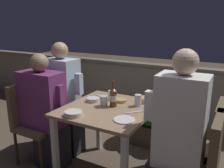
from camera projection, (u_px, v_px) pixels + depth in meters
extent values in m
cube|color=gray|center=(159.00, 94.00, 3.75)|extent=(9.00, 0.14, 0.88)
cube|color=#706656|center=(161.00, 66.00, 3.63)|extent=(9.00, 0.18, 0.04)
cube|color=#937556|center=(109.00, 109.00, 2.31)|extent=(0.83, 0.88, 0.03)
cube|color=silver|center=(55.00, 152.00, 2.25)|extent=(0.05, 0.05, 0.72)
cube|color=silver|center=(99.00, 122.00, 2.91)|extent=(0.05, 0.05, 0.72)
cube|color=silver|center=(156.00, 136.00, 2.57)|extent=(0.05, 0.05, 0.72)
cube|color=brown|center=(151.00, 133.00, 3.11)|extent=(0.71, 0.36, 0.28)
ellipsoid|color=#235628|center=(138.00, 111.00, 3.13)|extent=(0.32, 0.47, 0.30)
ellipsoid|color=#235628|center=(152.00, 113.00, 3.04)|extent=(0.32, 0.47, 0.30)
ellipsoid|color=#235628|center=(167.00, 116.00, 2.95)|extent=(0.32, 0.47, 0.30)
cube|color=brown|center=(40.00, 127.00, 2.62)|extent=(0.43, 0.43, 0.05)
cube|color=brown|center=(25.00, 102.00, 2.65)|extent=(0.06, 0.43, 0.45)
cylinder|color=#47321E|center=(16.00, 148.00, 2.61)|extent=(0.03, 0.03, 0.40)
cylinder|color=#47321E|center=(41.00, 157.00, 2.43)|extent=(0.03, 0.03, 0.40)
cylinder|color=#47321E|center=(41.00, 135.00, 2.93)|extent=(0.03, 0.03, 0.40)
cylinder|color=#47321E|center=(65.00, 142.00, 2.75)|extent=(0.03, 0.03, 0.40)
cube|color=#282833|center=(52.00, 147.00, 2.59)|extent=(0.33, 0.23, 0.45)
cube|color=#6B2D66|center=(42.00, 100.00, 2.51)|extent=(0.47, 0.26, 0.60)
cube|color=#6B2D66|center=(60.00, 97.00, 2.37)|extent=(0.07, 0.07, 0.24)
sphere|color=#99755B|center=(39.00, 63.00, 2.41)|extent=(0.19, 0.19, 0.19)
cube|color=brown|center=(59.00, 116.00, 2.90)|extent=(0.43, 0.43, 0.05)
cube|color=brown|center=(46.00, 95.00, 2.93)|extent=(0.06, 0.43, 0.45)
cylinder|color=#47321E|center=(38.00, 136.00, 2.89)|extent=(0.03, 0.03, 0.40)
cylinder|color=#47321E|center=(62.00, 143.00, 2.71)|extent=(0.03, 0.03, 0.40)
cylinder|color=#47321E|center=(59.00, 125.00, 3.20)|extent=(0.03, 0.03, 0.40)
cylinder|color=#47321E|center=(81.00, 131.00, 3.03)|extent=(0.03, 0.03, 0.40)
cube|color=#282833|center=(71.00, 135.00, 2.87)|extent=(0.26, 0.23, 0.45)
cube|color=silver|center=(62.00, 88.00, 2.77)|extent=(0.37, 0.26, 0.69)
cube|color=silver|center=(79.00, 84.00, 2.64)|extent=(0.07, 0.07, 0.24)
sphere|color=tan|center=(60.00, 51.00, 2.66)|extent=(0.19, 0.19, 0.19)
cube|color=brown|center=(216.00, 147.00, 1.71)|extent=(0.06, 0.43, 0.45)
cube|color=white|center=(181.00, 122.00, 1.79)|extent=(0.37, 0.26, 0.73)
cube|color=white|center=(150.00, 106.00, 1.89)|extent=(0.07, 0.07, 0.24)
sphere|color=beige|center=(185.00, 62.00, 1.68)|extent=(0.19, 0.19, 0.19)
cube|color=brown|center=(193.00, 150.00, 2.14)|extent=(0.43, 0.43, 0.05)
cube|color=brown|center=(219.00, 129.00, 1.99)|extent=(0.06, 0.43, 0.45)
cylinder|color=#47321E|center=(175.00, 157.00, 2.44)|extent=(0.03, 0.03, 0.40)
cylinder|color=#47321E|center=(214.00, 167.00, 2.27)|extent=(0.03, 0.03, 0.40)
cylinder|color=brown|center=(113.00, 99.00, 2.31)|extent=(0.07, 0.07, 0.16)
cylinder|color=beige|center=(113.00, 98.00, 2.31)|extent=(0.07, 0.07, 0.06)
cone|color=brown|center=(113.00, 89.00, 2.29)|extent=(0.07, 0.07, 0.03)
cylinder|color=brown|center=(113.00, 84.00, 2.28)|extent=(0.03, 0.03, 0.07)
cylinder|color=silver|center=(124.00, 120.00, 2.00)|extent=(0.18, 0.18, 0.01)
cylinder|color=beige|center=(73.00, 114.00, 2.10)|extent=(0.16, 0.16, 0.04)
torus|color=beige|center=(73.00, 112.00, 2.09)|extent=(0.16, 0.16, 0.01)
cylinder|color=beige|center=(93.00, 100.00, 2.48)|extent=(0.13, 0.13, 0.04)
torus|color=beige|center=(93.00, 98.00, 2.47)|extent=(0.13, 0.13, 0.01)
cylinder|color=tan|center=(147.00, 100.00, 2.46)|extent=(0.16, 0.16, 0.05)
torus|color=tan|center=(147.00, 98.00, 2.45)|extent=(0.16, 0.16, 0.01)
cylinder|color=tan|center=(121.00, 101.00, 2.46)|extent=(0.12, 0.12, 0.03)
torus|color=tan|center=(121.00, 99.00, 2.45)|extent=(0.12, 0.12, 0.01)
cylinder|color=silver|center=(104.00, 101.00, 2.34)|extent=(0.07, 0.07, 0.10)
cylinder|color=silver|center=(138.00, 100.00, 2.33)|extent=(0.07, 0.07, 0.12)
cylinder|color=silver|center=(111.00, 95.00, 2.51)|extent=(0.07, 0.07, 0.10)
cube|color=silver|center=(135.00, 112.00, 2.17)|extent=(0.13, 0.14, 0.01)
cube|color=silver|center=(100.00, 96.00, 2.64)|extent=(0.16, 0.10, 0.01)
cylinder|color=#B2A899|center=(66.00, 119.00, 3.66)|extent=(0.27, 0.27, 0.21)
cylinder|color=#47331E|center=(66.00, 106.00, 3.60)|extent=(0.03, 0.03, 0.19)
ellipsoid|color=#235628|center=(65.00, 91.00, 3.54)|extent=(0.37, 0.37, 0.34)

